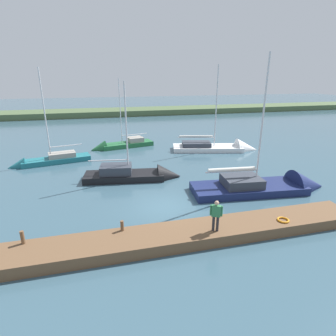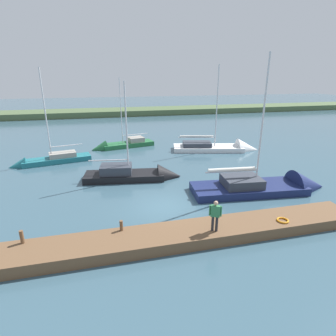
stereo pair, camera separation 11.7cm
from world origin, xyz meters
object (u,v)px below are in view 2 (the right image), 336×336
at_px(person_on_dock, 215,214).
at_px(sailboat_outer_mooring, 273,188).
at_px(mooring_post_far, 121,226).
at_px(sailboat_behind_pier, 48,162).
at_px(sailboat_far_left, 140,176).
at_px(sailboat_inner_slip, 119,146).
at_px(mooring_post_near, 22,237).
at_px(life_ring_buoy, 283,220).
at_px(sailboat_mid_channel, 224,149).

bearing_deg(person_on_dock, sailboat_outer_mooring, 152.95).
distance_m(sailboat_outer_mooring, person_on_dock, 8.81).
height_order(sailboat_outer_mooring, person_on_dock, sailboat_outer_mooring).
bearing_deg(mooring_post_far, sailboat_behind_pier, -68.41).
xyz_separation_m(sailboat_far_left, sailboat_outer_mooring, (-9.44, 4.91, -0.05)).
xyz_separation_m(sailboat_inner_slip, person_on_dock, (-3.34, 21.11, 1.48)).
relative_size(mooring_post_near, life_ring_buoy, 1.01).
relative_size(sailboat_outer_mooring, sailboat_behind_pier, 1.12).
height_order(sailboat_far_left, sailboat_outer_mooring, sailboat_outer_mooring).
relative_size(sailboat_mid_channel, person_on_dock, 6.29).
height_order(life_ring_buoy, sailboat_far_left, sailboat_far_left).
distance_m(mooring_post_near, sailboat_inner_slip, 20.82).
bearing_deg(sailboat_behind_pier, person_on_dock, 111.60).
distance_m(mooring_post_near, person_on_dock, 9.49).
xyz_separation_m(sailboat_far_left, sailboat_behind_pier, (8.27, -6.37, -0.10)).
xyz_separation_m(mooring_post_near, sailboat_inner_slip, (-6.05, -19.91, -0.83)).
bearing_deg(sailboat_outer_mooring, mooring_post_near, -161.17).
xyz_separation_m(mooring_post_near, mooring_post_far, (-4.71, 0.00, -0.05)).
relative_size(sailboat_inner_slip, person_on_dock, 5.26).
height_order(sailboat_inner_slip, sailboat_behind_pier, sailboat_behind_pier).
bearing_deg(person_on_dock, mooring_post_near, -70.57).
distance_m(sailboat_behind_pier, person_on_dock, 19.64).
height_order(mooring_post_far, sailboat_far_left, sailboat_far_left).
height_order(mooring_post_far, sailboat_mid_channel, sailboat_mid_channel).
relative_size(sailboat_inner_slip, sailboat_outer_mooring, 0.81).
bearing_deg(life_ring_buoy, sailboat_behind_pier, -47.97).
height_order(mooring_post_near, sailboat_far_left, sailboat_far_left).
bearing_deg(sailboat_outer_mooring, mooring_post_far, -156.06).
distance_m(sailboat_far_left, person_on_dock, 10.42).
bearing_deg(life_ring_buoy, sailboat_mid_channel, -104.37).
bearing_deg(life_ring_buoy, mooring_post_near, -5.05).
height_order(mooring_post_far, person_on_dock, person_on_dock).
height_order(mooring_post_near, sailboat_outer_mooring, sailboat_outer_mooring).
bearing_deg(mooring_post_far, sailboat_outer_mooring, -161.43).
distance_m(life_ring_buoy, sailboat_inner_slip, 22.37).
bearing_deg(sailboat_inner_slip, mooring_post_near, 60.62).
distance_m(mooring_post_near, sailboat_far_left, 11.28).
relative_size(mooring_post_far, sailboat_inner_slip, 0.06).
distance_m(sailboat_inner_slip, sailboat_outer_mooring, 19.04).
height_order(sailboat_far_left, sailboat_behind_pier, sailboat_behind_pier).
xyz_separation_m(sailboat_mid_channel, sailboat_outer_mooring, (1.40, 11.79, 0.08)).
bearing_deg(person_on_dock, life_ring_buoy, 116.97).
distance_m(mooring_post_far, sailboat_far_left, 9.15).
relative_size(life_ring_buoy, sailboat_outer_mooring, 0.06).
height_order(life_ring_buoy, sailboat_outer_mooring, sailboat_outer_mooring).
height_order(sailboat_mid_channel, sailboat_inner_slip, sailboat_mid_channel).
bearing_deg(sailboat_far_left, sailboat_outer_mooring, -19.35).
height_order(sailboat_far_left, sailboat_mid_channel, sailboat_mid_channel).
xyz_separation_m(sailboat_mid_channel, sailboat_inner_slip, (11.76, -4.19, 0.03)).
relative_size(mooring_post_near, sailboat_outer_mooring, 0.06).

